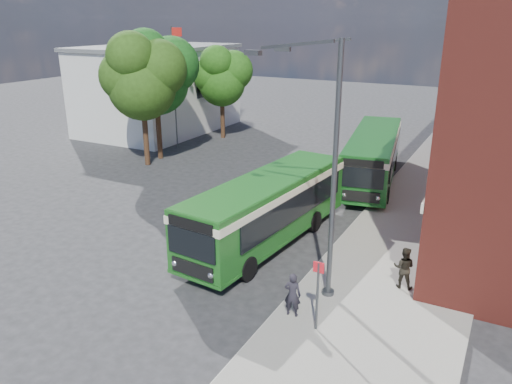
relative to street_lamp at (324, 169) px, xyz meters
The scene contains 14 objects.
ground 7.10m from the street_lamp, 157.54° to the left, with size 120.00×120.00×0.00m, color #262729.
pavement 11.27m from the street_lamp, 77.80° to the left, with size 6.00×48.00×0.15m, color gray.
kerb_line 11.12m from the street_lamp, 95.07° to the left, with size 0.12×48.00×0.01m, color beige.
white_building 30.38m from the street_lamp, 138.79° to the left, with size 9.40×13.40×7.30m.
flagpole 22.89m from the street_lamp, 139.05° to the left, with size 0.95×0.10×9.00m.
street_lamp is the anchor object (origin of this frame).
bus_stop_sign 4.02m from the street_lamp, 70.87° to the right, with size 0.35×0.08×2.52m.
bus_front 5.65m from the street_lamp, 139.55° to the left, with size 3.53×10.54×3.02m.
bus_rear 14.47m from the street_lamp, 97.94° to the left, with size 4.44×11.61×3.02m.
pedestrian_a 4.29m from the street_lamp, 97.34° to the right, with size 0.57×0.37×1.55m, color black.
pedestrian_b 4.97m from the street_lamp, 33.72° to the left, with size 0.77×0.60×1.59m, color black.
tree_left 19.62m from the street_lamp, 147.56° to the left, with size 5.23×4.98×8.84m.
tree_mid 20.80m from the street_lamp, 143.91° to the left, with size 5.31×5.05×8.96m.
tree_right 25.63m from the street_lamp, 129.19° to the left, with size 4.48×4.26×7.56m.
Camera 1 is at (10.27, -17.15, 9.59)m, focal length 35.00 mm.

